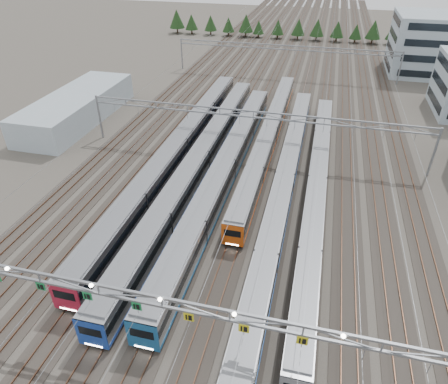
% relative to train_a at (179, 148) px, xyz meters
% --- Properties ---
extents(ground, '(400.00, 400.00, 0.00)m').
position_rel_train_a_xyz_m(ground, '(11.25, -34.92, -2.32)').
color(ground, '#47423A').
rests_on(ground, ground).
extents(track_bed, '(54.00, 260.00, 5.42)m').
position_rel_train_a_xyz_m(track_bed, '(11.25, 65.08, -0.83)').
color(track_bed, '#2D2823').
rests_on(track_bed, ground).
extents(train_a, '(3.17, 65.82, 4.13)m').
position_rel_train_a_xyz_m(train_a, '(0.00, 0.00, 0.00)').
color(train_a, black).
rests_on(train_a, ground).
extents(train_b, '(3.03, 66.15, 3.95)m').
position_rel_train_a_xyz_m(train_b, '(4.50, -2.90, -0.09)').
color(train_b, black).
rests_on(train_b, ground).
extents(train_c, '(3.08, 60.76, 4.02)m').
position_rel_train_a_xyz_m(train_c, '(9.00, -4.71, -0.05)').
color(train_c, black).
rests_on(train_c, ground).
extents(train_d, '(2.73, 57.19, 3.56)m').
position_rel_train_a_xyz_m(train_d, '(13.50, 9.17, -0.29)').
color(train_d, black).
rests_on(train_d, ground).
extents(train_e, '(2.72, 67.71, 3.54)m').
position_rel_train_a_xyz_m(train_e, '(18.00, -5.99, -0.30)').
color(train_e, black).
rests_on(train_e, ground).
extents(train_f, '(2.61, 61.87, 3.39)m').
position_rel_train_a_xyz_m(train_f, '(22.50, -5.62, -0.37)').
color(train_f, black).
rests_on(train_f, ground).
extents(gantry_near, '(56.36, 0.61, 8.08)m').
position_rel_train_a_xyz_m(gantry_near, '(11.20, -35.04, 4.77)').
color(gantry_near, gray).
rests_on(gantry_near, ground).
extents(gantry_mid, '(56.36, 0.36, 8.00)m').
position_rel_train_a_xyz_m(gantry_mid, '(11.25, 5.08, 4.07)').
color(gantry_mid, gray).
rests_on(gantry_mid, ground).
extents(gantry_far, '(56.36, 0.36, 8.00)m').
position_rel_train_a_xyz_m(gantry_far, '(11.25, 50.08, 4.07)').
color(gantry_far, gray).
rests_on(gantry_far, ground).
extents(depot_bldg_north, '(22.00, 18.00, 14.67)m').
position_rel_train_a_xyz_m(depot_bldg_north, '(48.74, 62.46, 5.02)').
color(depot_bldg_north, '#9AAFB8').
rests_on(depot_bldg_north, ground).
extents(west_shed, '(10.00, 30.00, 5.23)m').
position_rel_train_a_xyz_m(west_shed, '(-25.41, 11.36, 0.30)').
color(west_shed, '#9AAFB8').
rests_on(west_shed, ground).
extents(treeline, '(100.10, 5.60, 7.02)m').
position_rel_train_a_xyz_m(treeline, '(13.50, 92.74, 1.91)').
color(treeline, '#332114').
rests_on(treeline, ground).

